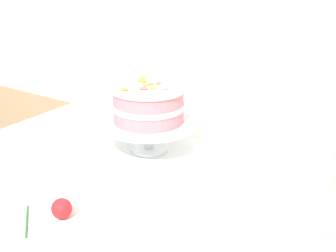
% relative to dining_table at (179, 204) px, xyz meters
% --- Properties ---
extents(dining_table, '(1.40, 1.00, 0.74)m').
position_rel_dining_table_xyz_m(dining_table, '(0.00, 0.00, 0.00)').
color(dining_table, white).
rests_on(dining_table, ground).
extents(linen_napkin, '(0.34, 0.34, 0.00)m').
position_rel_dining_table_xyz_m(linen_napkin, '(-0.17, 0.08, 0.09)').
color(linen_napkin, white).
rests_on(linen_napkin, dining_table).
extents(cake_stand, '(0.29, 0.29, 0.10)m').
position_rel_dining_table_xyz_m(cake_stand, '(-0.17, 0.08, 0.17)').
color(cake_stand, silver).
rests_on(cake_stand, linen_napkin).
extents(layer_cake, '(0.22, 0.22, 0.12)m').
position_rel_dining_table_xyz_m(layer_cake, '(-0.17, 0.08, 0.25)').
color(layer_cake, '#CC7A84').
rests_on(layer_cake, cake_stand).
extents(teacup, '(0.13, 0.13, 0.06)m').
position_rel_dining_table_xyz_m(teacup, '(0.40, -0.10, 0.12)').
color(teacup, white).
rests_on(teacup, dining_table).
extents(fallen_rose, '(0.13, 0.14, 0.05)m').
position_rel_dining_table_xyz_m(fallen_rose, '(-0.11, -0.35, 0.11)').
color(fallen_rose, '#2D6028').
rests_on(fallen_rose, dining_table).
extents(loose_petal_0, '(0.04, 0.04, 0.00)m').
position_rel_dining_table_xyz_m(loose_petal_0, '(-0.05, -0.07, 0.09)').
color(loose_petal_0, pink).
rests_on(loose_petal_0, dining_table).
extents(loose_petal_1, '(0.04, 0.05, 0.00)m').
position_rel_dining_table_xyz_m(loose_petal_1, '(-0.36, 0.08, 0.09)').
color(loose_petal_1, pink).
rests_on(loose_petal_1, dining_table).
extents(loose_petal_2, '(0.03, 0.04, 0.01)m').
position_rel_dining_table_xyz_m(loose_petal_2, '(0.26, 0.13, 0.09)').
color(loose_petal_2, pink).
rests_on(loose_petal_2, dining_table).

